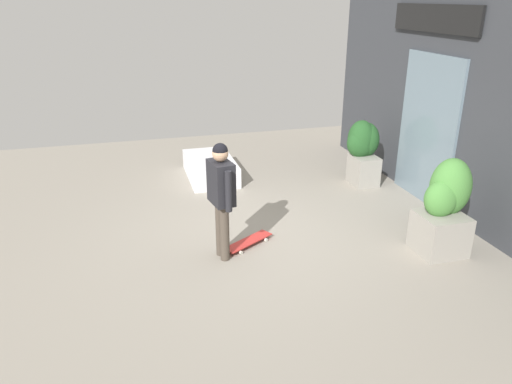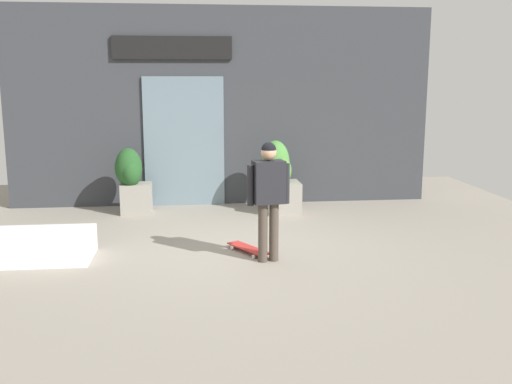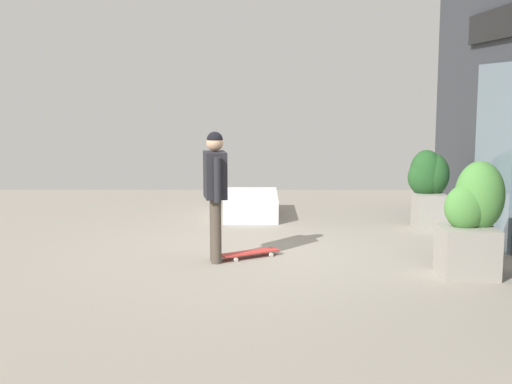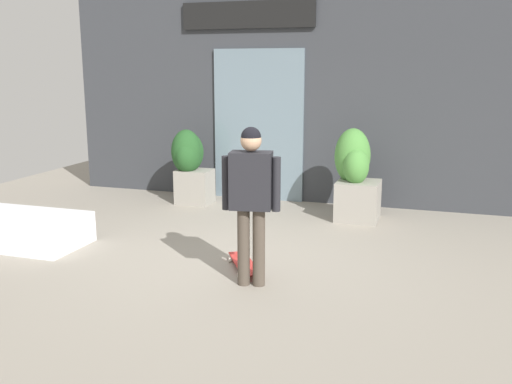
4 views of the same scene
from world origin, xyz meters
name	(u,v)px [view 2 (image 2 of 4)]	position (x,y,z in m)	size (l,w,h in m)	color
ground_plane	(236,249)	(0.00, 0.00, 0.00)	(12.00, 12.00, 0.00)	gray
building_facade	(221,108)	(-0.03, 3.40, 1.94)	(8.38, 0.31, 3.90)	#383A3F
skateboarder	(269,190)	(0.41, -0.63, 1.02)	(0.59, 0.33, 1.66)	#4C4238
skateboard	(249,249)	(0.18, -0.20, 0.06)	(0.61, 0.82, 0.08)	red
planter_box_left	(279,177)	(1.02, 2.44, 0.66)	(0.71, 0.77, 1.35)	gray
planter_box_right	(131,176)	(-1.76, 2.59, 0.72)	(0.67, 0.66, 1.24)	gray
snow_ledge	(35,246)	(-2.83, -0.21, 0.20)	(1.57, 0.90, 0.40)	white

